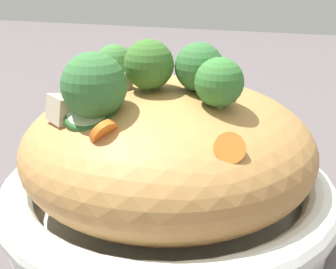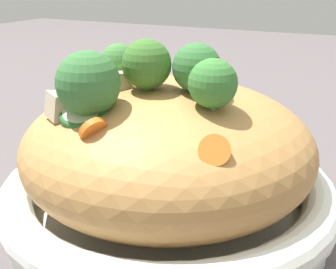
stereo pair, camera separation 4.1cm
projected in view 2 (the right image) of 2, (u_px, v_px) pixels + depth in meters
ground_plane at (168, 223)px, 0.44m from camera, size 3.00×3.00×0.00m
serving_bowl at (168, 198)px, 0.43m from camera, size 0.32×0.32×0.06m
noodle_heap at (168, 146)px, 0.41m from camera, size 0.27×0.27×0.12m
broccoli_florets at (143, 75)px, 0.36m from camera, size 0.13×0.16×0.06m
carrot_coins at (130, 130)px, 0.32m from camera, size 0.05×0.15×0.03m
zucchini_slices at (100, 92)px, 0.40m from camera, size 0.14×0.09×0.03m
chicken_chunks at (99, 86)px, 0.41m from camera, size 0.14×0.08×0.04m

